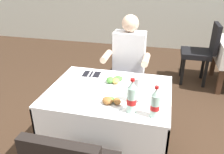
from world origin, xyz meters
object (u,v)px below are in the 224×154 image
chair_far_diner_seat (126,72)px  napkin_cutlery_set (92,74)px  seated_diner_far (128,64)px  cola_bottle_primary (132,98)px  cola_bottle_secondary (155,104)px  main_dining_table (109,107)px  beer_glass_left (137,90)px  plate_near_camera (111,102)px  background_chair_left (202,50)px  plate_far_diner (115,81)px

chair_far_diner_seat → napkin_cutlery_set: size_ratio=5.02×
chair_far_diner_seat → seated_diner_far: (0.04, -0.11, 0.16)m
cola_bottle_primary → cola_bottle_secondary: bearing=-6.8°
main_dining_table → seated_diner_far: seated_diner_far is taller
cola_bottle_primary → beer_glass_left: bearing=82.3°
main_dining_table → plate_near_camera: size_ratio=4.81×
cola_bottle_primary → cola_bottle_secondary: cola_bottle_primary is taller
napkin_cutlery_set → seated_diner_far: bearing=55.2°
cola_bottle_secondary → chair_far_diner_seat: bearing=110.4°
cola_bottle_primary → napkin_cutlery_set: (-0.50, 0.56, -0.12)m
plate_near_camera → background_chair_left: size_ratio=0.23×
plate_near_camera → cola_bottle_primary: cola_bottle_primary is taller
plate_near_camera → background_chair_left: bearing=66.6°
chair_far_diner_seat → beer_glass_left: chair_far_diner_seat is taller
beer_glass_left → napkin_cutlery_set: 0.68m
napkin_cutlery_set → beer_glass_left: bearing=-38.8°
main_dining_table → chair_far_diner_seat: 0.81m
main_dining_table → chair_far_diner_seat: size_ratio=1.11×
main_dining_table → chair_far_diner_seat: bearing=90.0°
plate_far_diner → cola_bottle_secondary: size_ratio=0.90×
cola_bottle_primary → background_chair_left: (0.76, 2.21, -0.30)m
chair_far_diner_seat → cola_bottle_primary: bearing=-77.5°
seated_diner_far → background_chair_left: (0.96, 1.22, -0.16)m
main_dining_table → chair_far_diner_seat: (-0.00, 0.81, -0.01)m
plate_near_camera → beer_glass_left: size_ratio=1.01×
cola_bottle_primary → chair_far_diner_seat: bearing=102.5°
main_dining_table → plate_far_diner: bearing=82.0°
seated_diner_far → beer_glass_left: size_ratio=5.71×
main_dining_table → napkin_cutlery_set: (-0.26, 0.27, 0.18)m
plate_far_diner → cola_bottle_primary: (0.23, -0.43, 0.10)m
cola_bottle_primary → main_dining_table: bearing=130.3°
main_dining_table → napkin_cutlery_set: napkin_cutlery_set is taller
plate_far_diner → beer_glass_left: (0.24, -0.28, 0.09)m
main_dining_table → plate_far_diner: (0.02, 0.14, 0.20)m
chair_far_diner_seat → seated_diner_far: bearing=-68.3°
beer_glass_left → cola_bottle_secondary: size_ratio=0.89×
plate_far_diner → napkin_cutlery_set: plate_far_diner is taller
plate_near_camera → cola_bottle_primary: 0.21m
cola_bottle_primary → plate_far_diner: bearing=117.8°
cola_bottle_primary → napkin_cutlery_set: 0.76m
cola_bottle_secondary → napkin_cutlery_set: (-0.67, 0.58, -0.10)m
main_dining_table → plate_far_diner: size_ratio=4.82×
napkin_cutlery_set → background_chair_left: size_ratio=0.20×
plate_near_camera → beer_glass_left: bearing=23.4°
plate_near_camera → cola_bottle_primary: (0.17, -0.06, 0.10)m
seated_diner_far → napkin_cutlery_set: 0.53m
seated_diner_far → cola_bottle_primary: size_ratio=4.56×
cola_bottle_secondary → napkin_cutlery_set: bearing=139.2°
seated_diner_far → background_chair_left: bearing=51.9°
plate_far_diner → cola_bottle_secondary: 0.60m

